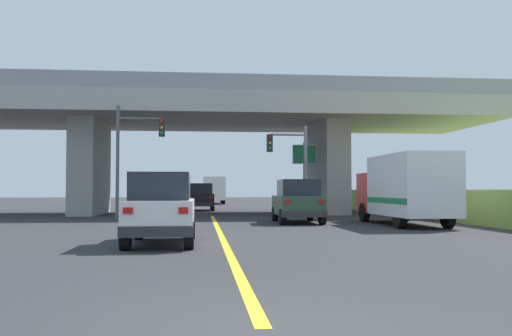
{
  "coord_description": "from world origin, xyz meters",
  "views": [
    {
      "loc": [
        -0.71,
        -6.24,
        1.55
      ],
      "look_at": [
        1.19,
        12.84,
        2.29
      ],
      "focal_mm": 39.38,
      "sensor_mm": 36.0,
      "label": 1
    }
  ],
  "objects_px": {
    "semi_truck_distant": "(214,190)",
    "traffic_signal_farside": "(133,148)",
    "suv_lead": "(161,209)",
    "box_truck": "(405,188)",
    "sedan_oncoming": "(200,197)",
    "traffic_signal_nearside": "(292,159)",
    "highway_sign": "(304,162)",
    "suv_crossing": "(297,201)"
  },
  "relations": [
    {
      "from": "box_truck",
      "to": "sedan_oncoming",
      "type": "bearing_deg",
      "value": 115.78
    },
    {
      "from": "traffic_signal_farside",
      "to": "traffic_signal_nearside",
      "type": "bearing_deg",
      "value": 0.74
    },
    {
      "from": "suv_lead",
      "to": "suv_crossing",
      "type": "distance_m",
      "value": 11.33
    },
    {
      "from": "suv_lead",
      "to": "box_truck",
      "type": "bearing_deg",
      "value": 37.05
    },
    {
      "from": "suv_crossing",
      "to": "traffic_signal_farside",
      "type": "xyz_separation_m",
      "value": [
        -8.16,
        4.51,
        2.79
      ]
    },
    {
      "from": "suv_lead",
      "to": "traffic_signal_nearside",
      "type": "height_order",
      "value": "traffic_signal_nearside"
    },
    {
      "from": "suv_lead",
      "to": "suv_crossing",
      "type": "relative_size",
      "value": 0.96
    },
    {
      "from": "sedan_oncoming",
      "to": "traffic_signal_farside",
      "type": "distance_m",
      "value": 12.54
    },
    {
      "from": "suv_lead",
      "to": "highway_sign",
      "type": "distance_m",
      "value": 20.08
    },
    {
      "from": "box_truck",
      "to": "highway_sign",
      "type": "height_order",
      "value": "highway_sign"
    },
    {
      "from": "semi_truck_distant",
      "to": "traffic_signal_farside",
      "type": "bearing_deg",
      "value": -99.26
    },
    {
      "from": "suv_crossing",
      "to": "sedan_oncoming",
      "type": "height_order",
      "value": "same"
    },
    {
      "from": "sedan_oncoming",
      "to": "semi_truck_distant",
      "type": "xyz_separation_m",
      "value": [
        1.48,
        19.61,
        0.54
      ]
    },
    {
      "from": "suv_crossing",
      "to": "highway_sign",
      "type": "height_order",
      "value": "highway_sign"
    },
    {
      "from": "traffic_signal_nearside",
      "to": "sedan_oncoming",
      "type": "bearing_deg",
      "value": 113.62
    },
    {
      "from": "box_truck",
      "to": "traffic_signal_farside",
      "type": "bearing_deg",
      "value": 151.62
    },
    {
      "from": "traffic_signal_nearside",
      "to": "semi_truck_distant",
      "type": "height_order",
      "value": "traffic_signal_nearside"
    },
    {
      "from": "box_truck",
      "to": "semi_truck_distant",
      "type": "relative_size",
      "value": 0.95
    },
    {
      "from": "highway_sign",
      "to": "semi_truck_distant",
      "type": "bearing_deg",
      "value": 100.43
    },
    {
      "from": "suv_lead",
      "to": "traffic_signal_nearside",
      "type": "distance_m",
      "value": 15.87
    },
    {
      "from": "traffic_signal_nearside",
      "to": "highway_sign",
      "type": "xyz_separation_m",
      "value": [
        1.43,
        4.0,
        0.05
      ]
    },
    {
      "from": "traffic_signal_nearside",
      "to": "semi_truck_distant",
      "type": "relative_size",
      "value": 0.68
    },
    {
      "from": "suv_lead",
      "to": "semi_truck_distant",
      "type": "xyz_separation_m",
      "value": [
        2.59,
        45.62,
        0.55
      ]
    },
    {
      "from": "suv_lead",
      "to": "sedan_oncoming",
      "type": "distance_m",
      "value": 26.03
    },
    {
      "from": "suv_crossing",
      "to": "traffic_signal_nearside",
      "type": "relative_size",
      "value": 0.87
    },
    {
      "from": "traffic_signal_nearside",
      "to": "traffic_signal_farside",
      "type": "bearing_deg",
      "value": -179.26
    },
    {
      "from": "sedan_oncoming",
      "to": "suv_lead",
      "type": "bearing_deg",
      "value": -92.44
    },
    {
      "from": "traffic_signal_nearside",
      "to": "semi_truck_distant",
      "type": "distance_m",
      "value": 31.42
    },
    {
      "from": "suv_crossing",
      "to": "sedan_oncoming",
      "type": "xyz_separation_m",
      "value": [
        -4.53,
        16.19,
        0.0
      ]
    },
    {
      "from": "box_truck",
      "to": "traffic_signal_nearside",
      "type": "xyz_separation_m",
      "value": [
        -3.85,
        6.88,
        1.66
      ]
    },
    {
      "from": "box_truck",
      "to": "suv_crossing",
      "type": "bearing_deg",
      "value": 152.69
    },
    {
      "from": "box_truck",
      "to": "highway_sign",
      "type": "bearing_deg",
      "value": 102.56
    },
    {
      "from": "suv_crossing",
      "to": "semi_truck_distant",
      "type": "xyz_separation_m",
      "value": [
        -3.05,
        35.8,
        0.55
      ]
    },
    {
      "from": "semi_truck_distant",
      "to": "sedan_oncoming",
      "type": "bearing_deg",
      "value": -94.32
    },
    {
      "from": "traffic_signal_nearside",
      "to": "highway_sign",
      "type": "bearing_deg",
      "value": 70.38
    },
    {
      "from": "box_truck",
      "to": "semi_truck_distant",
      "type": "bearing_deg",
      "value": 101.04
    },
    {
      "from": "suv_crossing",
      "to": "traffic_signal_farside",
      "type": "relative_size",
      "value": 0.74
    },
    {
      "from": "traffic_signal_nearside",
      "to": "semi_truck_distant",
      "type": "bearing_deg",
      "value": 96.54
    },
    {
      "from": "sedan_oncoming",
      "to": "highway_sign",
      "type": "relative_size",
      "value": 0.97
    },
    {
      "from": "traffic_signal_farside",
      "to": "suv_lead",
      "type": "bearing_deg",
      "value": -80.04
    },
    {
      "from": "traffic_signal_farside",
      "to": "semi_truck_distant",
      "type": "height_order",
      "value": "traffic_signal_farside"
    },
    {
      "from": "suv_crossing",
      "to": "semi_truck_distant",
      "type": "height_order",
      "value": "semi_truck_distant"
    }
  ]
}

